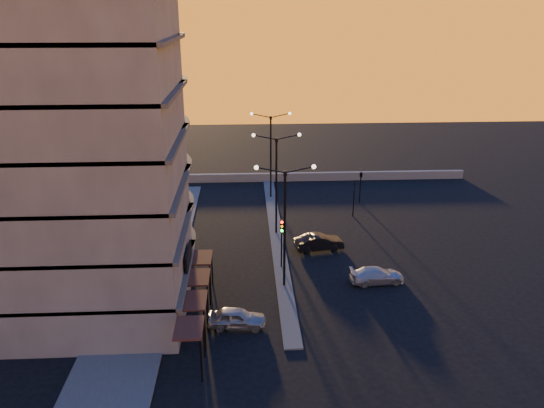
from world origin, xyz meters
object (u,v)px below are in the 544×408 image
Objects in this scene: streetlamp_mid at (276,176)px; car_hatchback at (237,318)px; car_sedan at (319,242)px; car_wagon at (377,275)px; traffic_light_main at (282,236)px.

streetlamp_mid is 2.49× the size of car_hatchback.
streetlamp_mid is 16.39m from car_hatchback.
car_sedan reaches higher than car_hatchback.
car_hatchback is 13.53m from car_sedan.
car_hatchback is at bearing -102.95° from streetlamp_mid.
streetlamp_mid is 2.26× the size of car_sedan.
traffic_light_main is at bearing 64.90° from car_wagon.
car_wagon is at bearing -53.85° from streetlamp_mid.
streetlamp_mid reaches higher than car_wagon.
car_wagon is (7.12, -9.75, -4.99)m from streetlamp_mid.
car_hatchback is at bearing -113.38° from traffic_light_main.
traffic_light_main is 9.10m from car_hatchback.
car_wagon is (7.12, -2.62, -2.29)m from traffic_light_main.
traffic_light_main is at bearing 124.54° from car_sedan.
traffic_light_main is (0.00, -7.13, -2.70)m from streetlamp_mid.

